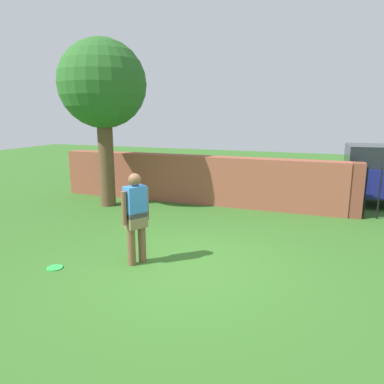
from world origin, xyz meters
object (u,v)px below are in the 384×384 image
(person, at_px, (136,215))
(frisbee_green, at_px, (55,268))
(tree, at_px, (103,86))
(car, at_px, (383,175))

(person, height_order, frisbee_green, person)
(tree, xyz_separation_m, frisbee_green, (1.59, -4.07, -3.31))
(car, bearing_deg, person, 50.35)
(tree, relative_size, frisbee_green, 16.96)
(car, xyz_separation_m, frisbee_green, (-5.80, -6.94, -0.85))
(person, distance_m, car, 7.74)
(tree, relative_size, car, 1.07)
(person, distance_m, frisbee_green, 1.66)
(car, relative_size, frisbee_green, 15.90)
(frisbee_green, bearing_deg, car, 50.11)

